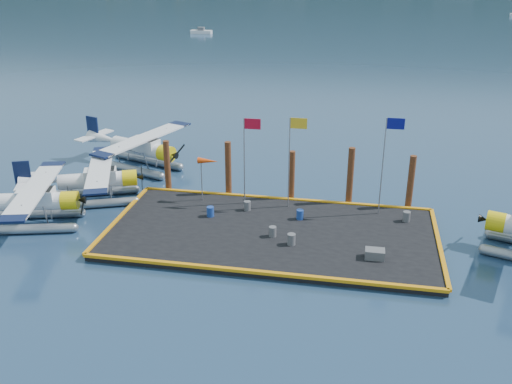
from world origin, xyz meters
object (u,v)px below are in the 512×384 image
drum_1 (273,232)px  piling_1 (228,170)px  piling_4 (410,184)px  seaplane_b (96,182)px  flagpole_blue (387,152)px  drum_4 (407,216)px  drum_3 (291,239)px  crate (375,254)px  windsock (208,162)px  piling_2 (292,177)px  piling_3 (350,178)px  flagpole_yellow (292,149)px  seaplane_a (31,204)px  piling_0 (167,167)px  flagpole_red (247,148)px  seaplane_c (141,150)px  drum_0 (210,212)px  drum_5 (247,206)px

drum_1 → piling_1: (-4.17, 6.13, 1.38)m
piling_1 → piling_4: (12.50, 0.00, -0.10)m
seaplane_b → flagpole_blue: (19.67, 0.78, 3.23)m
seaplane_b → drum_1: bearing=52.9°
drum_4 → piling_1: 12.56m
drum_3 → crate: bearing=-8.8°
windsock → drum_3: bearing=-39.6°
piling_2 → piling_4: bearing=0.0°
drum_4 → piling_3: 4.70m
flagpole_yellow → piling_1: 5.52m
seaplane_a → piling_3: piling_3 is taller
seaplane_a → seaplane_b: size_ratio=1.06×
flagpole_yellow → piling_2: bearing=97.2°
seaplane_b → piling_0: piling_0 is taller
flagpole_red → drum_3: bearing=-55.2°
flagpole_red → piling_3: 7.33m
seaplane_c → windsock: size_ratio=3.26×
drum_1 → windsock: size_ratio=0.20×
drum_1 → flagpole_yellow: size_ratio=0.10×
drum_3 → flagpole_yellow: size_ratio=0.11×
flagpole_blue → seaplane_b: bearing=-177.7°
seaplane_b → flagpole_yellow: (13.67, 0.78, 3.06)m
flagpole_yellow → drum_0: bearing=-153.5°
drum_1 → drum_4: size_ratio=0.96×
drum_3 → drum_1: bearing=146.8°
flagpole_blue → piling_1: 11.12m
drum_1 → seaplane_b: bearing=164.1°
piling_1 → windsock: bearing=-122.7°
flagpole_red → piling_2: flagpole_red is taller
flagpole_blue → piling_0: flagpole_blue is taller
seaplane_b → seaplane_c: 6.82m
seaplane_b → flagpole_red: flagpole_red is taller
seaplane_c → drum_3: seaplane_c is taller
seaplane_a → drum_4: 23.96m
seaplane_a → flagpole_blue: flagpole_blue is taller
drum_4 → piling_4: 2.78m
drum_4 → flagpole_blue: (-1.55, 0.86, 3.95)m
flagpole_yellow → drum_5: bearing=-158.5°
seaplane_c → drum_1: (12.43, -10.52, -0.87)m
drum_1 → piling_3: (4.33, 6.13, 1.43)m
seaplane_a → drum_1: bearing=77.3°
drum_4 → piling_0: bearing=171.7°
seaplane_c → drum_0: size_ratio=15.41×
drum_4 → crate: drum_4 is taller
flagpole_yellow → piling_3: bearing=22.8°
seaplane_c → drum_5: seaplane_c is taller
piling_3 → drum_3: bearing=-113.9°
flagpole_blue → piling_1: flagpole_blue is taller
drum_0 → flagpole_yellow: (4.96, 2.47, 3.78)m
piling_0 → piling_2: (9.00, 0.00, -0.10)m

